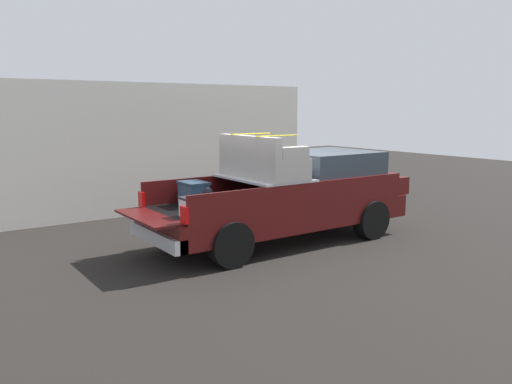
% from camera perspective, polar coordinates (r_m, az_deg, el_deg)
% --- Properties ---
extents(ground_plane, '(40.00, 40.00, 0.00)m').
position_cam_1_polar(ground_plane, '(10.71, 2.65, -5.52)').
color(ground_plane, black).
extents(pickup_truck, '(6.05, 2.06, 2.23)m').
position_cam_1_polar(pickup_truck, '(10.73, 4.19, -0.32)').
color(pickup_truck, '#470F0F').
rests_on(pickup_truck, ground_plane).
extents(building_facade, '(9.34, 0.36, 3.38)m').
position_cam_1_polar(building_facade, '(13.83, -11.12, 4.76)').
color(building_facade, silver).
rests_on(building_facade, ground_plane).
extents(trash_can, '(0.60, 0.60, 0.98)m').
position_cam_1_polar(trash_can, '(14.54, 4.97, 0.38)').
color(trash_can, '#1E592D').
rests_on(trash_can, ground_plane).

